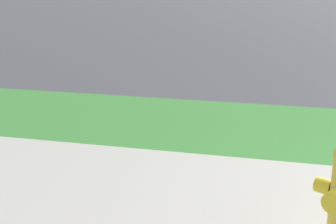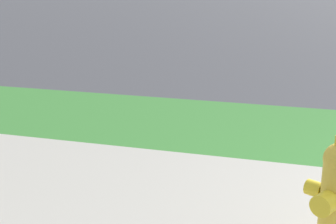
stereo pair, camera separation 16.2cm
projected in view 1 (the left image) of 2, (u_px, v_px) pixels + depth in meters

